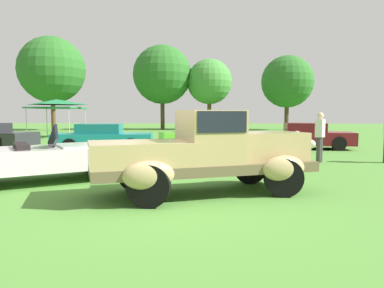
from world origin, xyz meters
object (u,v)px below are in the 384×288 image
(neighbor_convertible, at_px, (47,158))
(show_car_lime, at_px, (208,136))
(show_car_burgundy, at_px, (307,136))
(canopy_tent_left_field, at_px, (57,103))
(spectator_between_cars, at_px, (320,136))
(feature_pickup_truck, at_px, (205,151))
(show_car_teal, at_px, (103,138))

(neighbor_convertible, xyz_separation_m, show_car_lime, (3.69, 8.38, 0.02))
(show_car_burgundy, bearing_deg, canopy_tent_left_field, 153.72)
(neighbor_convertible, bearing_deg, show_car_lime, 66.24)
(neighbor_convertible, height_order, spectator_between_cars, spectator_between_cars)
(show_car_lime, height_order, canopy_tent_left_field, canopy_tent_left_field)
(feature_pickup_truck, bearing_deg, neighbor_convertible, 164.23)
(feature_pickup_truck, height_order, show_car_burgundy, feature_pickup_truck)
(show_car_teal, xyz_separation_m, canopy_tent_left_field, (-6.44, 9.70, 1.82))
(feature_pickup_truck, relative_size, show_car_lime, 0.99)
(show_car_lime, bearing_deg, spectator_between_cars, -48.71)
(feature_pickup_truck, xyz_separation_m, neighbor_convertible, (-3.85, 1.09, -0.29))
(show_car_burgundy, xyz_separation_m, canopy_tent_left_field, (-15.64, 7.72, 1.83))
(show_car_lime, xyz_separation_m, show_car_burgundy, (4.70, 0.47, -0.00))
(neighbor_convertible, relative_size, show_car_lime, 0.99)
(show_car_lime, xyz_separation_m, canopy_tent_left_field, (-10.95, 8.19, 1.82))
(show_car_burgundy, height_order, canopy_tent_left_field, canopy_tent_left_field)
(show_car_lime, relative_size, spectator_between_cars, 2.81)
(feature_pickup_truck, xyz_separation_m, show_car_teal, (-4.67, 7.95, -0.27))
(show_car_lime, relative_size, show_car_burgundy, 1.15)
(neighbor_convertible, distance_m, spectator_between_cars, 8.55)
(show_car_lime, xyz_separation_m, spectator_between_cars, (3.88, -4.41, 0.31))
(canopy_tent_left_field, bearing_deg, neighbor_convertible, -66.35)
(show_car_lime, distance_m, canopy_tent_left_field, 13.79)
(show_car_teal, distance_m, show_car_lime, 4.76)
(canopy_tent_left_field, bearing_deg, show_car_burgundy, -26.28)
(show_car_lime, distance_m, spectator_between_cars, 5.88)
(show_car_teal, xyz_separation_m, spectator_between_cars, (8.39, -2.90, 0.31))
(spectator_between_cars, relative_size, canopy_tent_left_field, 0.51)
(neighbor_convertible, distance_m, show_car_lime, 9.15)
(show_car_burgundy, bearing_deg, neighbor_convertible, -133.48)
(show_car_burgundy, distance_m, spectator_between_cars, 4.96)
(feature_pickup_truck, bearing_deg, show_car_teal, 120.41)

